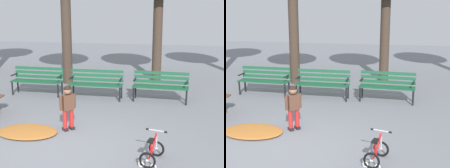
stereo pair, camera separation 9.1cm
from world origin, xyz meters
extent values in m
plane|color=slate|center=(0.00, 0.00, 0.00)|extent=(36.00, 36.00, 0.00)
cube|color=#195133|center=(-1.98, 3.82, 0.44)|extent=(1.60, 0.09, 0.03)
cube|color=#195133|center=(-1.98, 3.70, 0.44)|extent=(1.60, 0.09, 0.03)
cube|color=#195133|center=(-1.98, 3.58, 0.44)|extent=(1.60, 0.09, 0.03)
cube|color=#195133|center=(-1.98, 3.46, 0.44)|extent=(1.60, 0.09, 0.03)
cube|color=#195133|center=(-1.98, 3.86, 0.54)|extent=(1.60, 0.06, 0.09)
cube|color=#195133|center=(-1.98, 3.86, 0.67)|extent=(1.60, 0.06, 0.09)
cube|color=#195133|center=(-1.98, 3.86, 0.81)|extent=(1.60, 0.06, 0.09)
cylinder|color=black|center=(-1.23, 3.47, 0.22)|extent=(0.05, 0.05, 0.44)
cylinder|color=black|center=(-1.23, 3.83, 0.22)|extent=(0.05, 0.05, 0.44)
cube|color=black|center=(-1.23, 3.65, 0.62)|extent=(0.04, 0.40, 0.03)
cylinder|color=black|center=(-2.73, 3.48, 0.22)|extent=(0.05, 0.05, 0.44)
cylinder|color=black|center=(-2.73, 3.84, 0.22)|extent=(0.05, 0.05, 0.44)
cube|color=black|center=(-2.73, 3.66, 0.62)|extent=(0.04, 0.40, 0.03)
cube|color=#195133|center=(-0.08, 3.73, 0.44)|extent=(1.60, 0.08, 0.03)
cube|color=#195133|center=(-0.08, 3.61, 0.44)|extent=(1.60, 0.08, 0.03)
cube|color=#195133|center=(-0.08, 3.49, 0.44)|extent=(1.60, 0.08, 0.03)
cube|color=#195133|center=(-0.08, 3.37, 0.44)|extent=(1.60, 0.08, 0.03)
cube|color=#195133|center=(-0.08, 3.77, 0.54)|extent=(1.60, 0.05, 0.09)
cube|color=#195133|center=(-0.08, 3.77, 0.67)|extent=(1.60, 0.05, 0.09)
cube|color=#195133|center=(-0.08, 3.77, 0.81)|extent=(1.60, 0.05, 0.09)
cylinder|color=black|center=(0.67, 3.40, 0.22)|extent=(0.05, 0.05, 0.44)
cylinder|color=black|center=(0.67, 3.76, 0.22)|extent=(0.05, 0.05, 0.44)
cube|color=black|center=(0.67, 3.58, 0.62)|extent=(0.04, 0.40, 0.03)
cylinder|color=black|center=(-0.83, 3.38, 0.22)|extent=(0.05, 0.05, 0.44)
cylinder|color=black|center=(-0.83, 3.74, 0.22)|extent=(0.05, 0.05, 0.44)
cube|color=black|center=(-0.83, 3.56, 0.62)|extent=(0.04, 0.40, 0.03)
cube|color=#195133|center=(1.83, 3.79, 0.44)|extent=(1.60, 0.15, 0.03)
cube|color=#195133|center=(1.82, 3.67, 0.44)|extent=(1.60, 0.15, 0.03)
cube|color=#195133|center=(1.81, 3.55, 0.44)|extent=(1.60, 0.15, 0.03)
cube|color=#195133|center=(1.81, 3.43, 0.44)|extent=(1.60, 0.15, 0.03)
cube|color=#195133|center=(1.83, 3.83, 0.54)|extent=(1.60, 0.13, 0.09)
cube|color=#195133|center=(1.83, 3.83, 0.67)|extent=(1.60, 0.13, 0.09)
cube|color=#195133|center=(1.83, 3.83, 0.81)|extent=(1.60, 0.13, 0.09)
cylinder|color=black|center=(2.56, 3.42, 0.22)|extent=(0.05, 0.05, 0.44)
cylinder|color=black|center=(2.58, 3.77, 0.22)|extent=(0.05, 0.05, 0.44)
cube|color=black|center=(2.57, 3.59, 0.62)|extent=(0.06, 0.40, 0.03)
cylinder|color=black|center=(1.06, 3.49, 0.22)|extent=(0.05, 0.05, 0.44)
cylinder|color=black|center=(1.08, 3.85, 0.22)|extent=(0.05, 0.05, 0.44)
cube|color=black|center=(1.07, 3.67, 0.62)|extent=(0.06, 0.40, 0.03)
cylinder|color=red|center=(-0.04, 1.08, 0.23)|extent=(0.09, 0.09, 0.47)
cube|color=black|center=(-0.04, 1.08, 0.03)|extent=(0.18, 0.18, 0.06)
cylinder|color=red|center=(-0.16, 0.97, 0.23)|extent=(0.09, 0.09, 0.47)
cube|color=black|center=(-0.16, 0.97, 0.03)|extent=(0.18, 0.18, 0.06)
cube|color=brown|center=(-0.10, 1.03, 0.64)|extent=(0.27, 0.27, 0.35)
sphere|color=#996B4C|center=(-0.10, 1.03, 0.91)|extent=(0.17, 0.17, 0.17)
sphere|color=black|center=(-0.10, 1.03, 0.94)|extent=(0.16, 0.16, 0.16)
cylinder|color=brown|center=(0.02, 1.14, 0.65)|extent=(0.07, 0.07, 0.33)
cylinder|color=brown|center=(-0.21, 0.92, 0.65)|extent=(0.07, 0.07, 0.33)
torus|color=black|center=(1.91, 0.08, 0.15)|extent=(0.30, 0.11, 0.30)
cylinder|color=silver|center=(1.91, 0.08, 0.15)|extent=(0.06, 0.05, 0.04)
torus|color=black|center=(1.78, -0.42, 0.15)|extent=(0.30, 0.11, 0.30)
cylinder|color=silver|center=(1.78, -0.42, 0.15)|extent=(0.06, 0.05, 0.04)
torus|color=white|center=(1.68, -0.40, 0.05)|extent=(0.11, 0.05, 0.11)
torus|color=white|center=(1.89, -0.45, 0.05)|extent=(0.11, 0.05, 0.11)
cylinder|color=red|center=(1.87, -0.09, 0.32)|extent=(0.11, 0.31, 0.32)
cylinder|color=red|center=(1.83, -0.25, 0.30)|extent=(0.05, 0.08, 0.27)
cylinder|color=red|center=(1.81, -0.33, 0.16)|extent=(0.08, 0.20, 0.05)
cylinder|color=silver|center=(1.91, 0.06, 0.31)|extent=(0.05, 0.08, 0.32)
cylinder|color=red|center=(1.86, -0.11, 0.42)|extent=(0.11, 0.32, 0.05)
cube|color=black|center=(1.82, -0.27, 0.45)|extent=(0.13, 0.19, 0.04)
cylinder|color=silver|center=(1.90, 0.04, 0.52)|extent=(0.34, 0.11, 0.02)
cylinder|color=black|center=(1.74, 0.08, 0.52)|extent=(0.06, 0.05, 0.04)
cylinder|color=black|center=(2.07, 0.00, 0.52)|extent=(0.06, 0.05, 0.04)
ellipsoid|color=#B26B2D|center=(-0.92, 0.67, 0.04)|extent=(1.35, 0.95, 0.07)
cylinder|color=#423328|center=(-1.55, 5.37, 1.71)|extent=(0.35, 0.35, 3.41)
cylinder|color=#423328|center=(1.56, 6.30, 1.56)|extent=(0.34, 0.34, 3.12)
camera|label=1|loc=(2.13, -5.43, 2.70)|focal=51.43mm
camera|label=2|loc=(2.22, -5.41, 2.70)|focal=51.43mm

